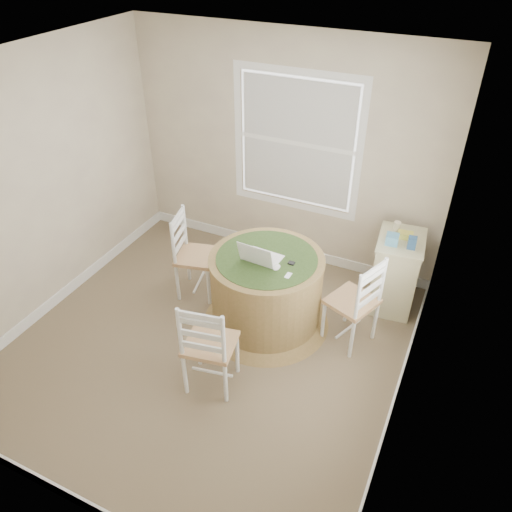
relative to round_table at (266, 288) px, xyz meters
The scene contains 14 objects.
room 0.97m from the round_table, 117.16° to the right, with size 3.64×3.64×2.64m.
round_table is the anchor object (origin of this frame).
chair_left 0.89m from the round_table, behind, with size 0.42×0.40×0.95m, color white, non-canonical shape.
chair_near 0.94m from the round_table, 96.31° to the right, with size 0.42×0.40×0.95m, color white, non-canonical shape.
chair_right 0.84m from the round_table, ahead, with size 0.42×0.40×0.95m, color white, non-canonical shape.
laptop 0.40m from the round_table, 126.38° to the right, with size 0.37×0.33×0.24m.
mouse 0.41m from the round_table, 35.92° to the right, with size 0.06×0.10×0.03m, color white.
phone 0.49m from the round_table, 30.57° to the right, with size 0.04×0.09×0.02m, color #B7BABF.
keys 0.44m from the round_table, ahead, with size 0.06×0.05×0.03m, color black.
corner_chest 1.38m from the round_table, 37.69° to the left, with size 0.52×0.66×0.81m.
tissue_box 1.31m from the round_table, 35.33° to the left, with size 0.12×0.12×0.10m, color #59A2CC.
box_yellow 1.48m from the round_table, 38.60° to the left, with size 0.15×0.10×0.06m, color #DCD64D.
box_blue 1.47m from the round_table, 30.75° to the left, with size 0.08×0.08×0.12m, color #2D5688.
cup_cream 1.48m from the round_table, 45.30° to the left, with size 0.07×0.07×0.09m, color beige.
Camera 1 is at (1.91, -2.97, 3.52)m, focal length 35.00 mm.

